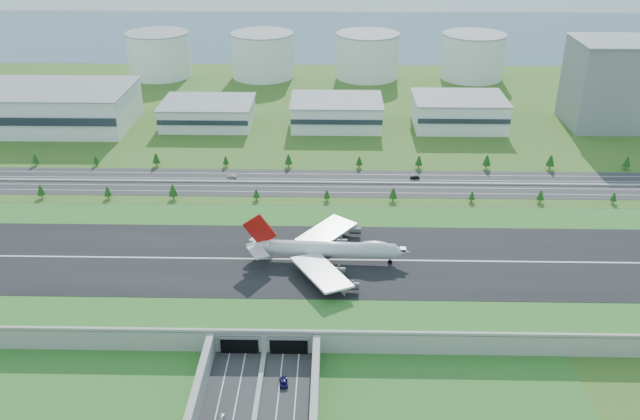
{
  "coord_description": "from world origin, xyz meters",
  "views": [
    {
      "loc": [
        23.3,
        -237.92,
        148.26
      ],
      "look_at": [
        17.46,
        35.0,
        13.43
      ],
      "focal_mm": 38.0,
      "sensor_mm": 36.0,
      "label": 1
    }
  ],
  "objects_px": {
    "car_2": "(284,382)",
    "car_5": "(415,177)",
    "car_0": "(221,418)",
    "boeing_747": "(328,249)",
    "office_tower": "(607,84)",
    "car_7": "(232,176)",
    "fuel_tank_a": "(159,55)"
  },
  "relations": [
    {
      "from": "boeing_747",
      "to": "car_0",
      "type": "xyz_separation_m",
      "value": [
        -31.23,
        -81.67,
        -13.1
      ]
    },
    {
      "from": "car_5",
      "to": "office_tower",
      "type": "bearing_deg",
      "value": 125.67
    },
    {
      "from": "office_tower",
      "to": "car_0",
      "type": "relative_size",
      "value": 13.96
    },
    {
      "from": "car_5",
      "to": "car_7",
      "type": "distance_m",
      "value": 100.02
    },
    {
      "from": "fuel_tank_a",
      "to": "car_5",
      "type": "height_order",
      "value": "fuel_tank_a"
    },
    {
      "from": "car_2",
      "to": "car_7",
      "type": "relative_size",
      "value": 1.04
    },
    {
      "from": "car_7",
      "to": "boeing_747",
      "type": "bearing_deg",
      "value": 40.95
    },
    {
      "from": "car_2",
      "to": "fuel_tank_a",
      "type": "bearing_deg",
      "value": -77.48
    },
    {
      "from": "office_tower",
      "to": "boeing_747",
      "type": "distance_m",
      "value": 265.71
    },
    {
      "from": "office_tower",
      "to": "car_0",
      "type": "bearing_deg",
      "value": -127.08
    },
    {
      "from": "car_0",
      "to": "car_7",
      "type": "bearing_deg",
      "value": 96.19
    },
    {
      "from": "car_2",
      "to": "car_5",
      "type": "distance_m",
      "value": 177.84
    },
    {
      "from": "car_0",
      "to": "office_tower",
      "type": "bearing_deg",
      "value": 52.19
    },
    {
      "from": "office_tower",
      "to": "boeing_747",
      "type": "relative_size",
      "value": 0.82
    },
    {
      "from": "car_0",
      "to": "car_7",
      "type": "xyz_separation_m",
      "value": [
        -22.32,
        184.06,
        0.13
      ]
    },
    {
      "from": "office_tower",
      "to": "car_7",
      "type": "bearing_deg",
      "value": -158.02
    },
    {
      "from": "office_tower",
      "to": "car_7",
      "type": "relative_size",
      "value": 9.98
    },
    {
      "from": "car_7",
      "to": "office_tower",
      "type": "bearing_deg",
      "value": 125.32
    },
    {
      "from": "office_tower",
      "to": "car_2",
      "type": "bearing_deg",
      "value": -126.37
    },
    {
      "from": "car_5",
      "to": "car_7",
      "type": "relative_size",
      "value": 0.94
    },
    {
      "from": "fuel_tank_a",
      "to": "car_7",
      "type": "bearing_deg",
      "value": -67.21
    },
    {
      "from": "car_2",
      "to": "car_7",
      "type": "xyz_separation_m",
      "value": [
        -40.07,
        167.3,
        -0.0
      ]
    },
    {
      "from": "boeing_747",
      "to": "car_7",
      "type": "relative_size",
      "value": 12.19
    },
    {
      "from": "fuel_tank_a",
      "to": "car_2",
      "type": "distance_m",
      "value": 397.51
    },
    {
      "from": "office_tower",
      "to": "boeing_747",
      "type": "height_order",
      "value": "office_tower"
    },
    {
      "from": "office_tower",
      "to": "fuel_tank_a",
      "type": "distance_m",
      "value": 340.18
    },
    {
      "from": "car_7",
      "to": "fuel_tank_a",
      "type": "bearing_deg",
      "value": -143.87
    },
    {
      "from": "office_tower",
      "to": "car_2",
      "type": "relative_size",
      "value": 9.55
    },
    {
      "from": "car_0",
      "to": "car_2",
      "type": "height_order",
      "value": "car_2"
    },
    {
      "from": "car_5",
      "to": "car_0",
      "type": "bearing_deg",
      "value": -22.49
    },
    {
      "from": "car_2",
      "to": "car_5",
      "type": "height_order",
      "value": "car_5"
    },
    {
      "from": "car_0",
      "to": "car_5",
      "type": "xyz_separation_m",
      "value": [
        77.7,
        184.19,
        0.19
      ]
    }
  ]
}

